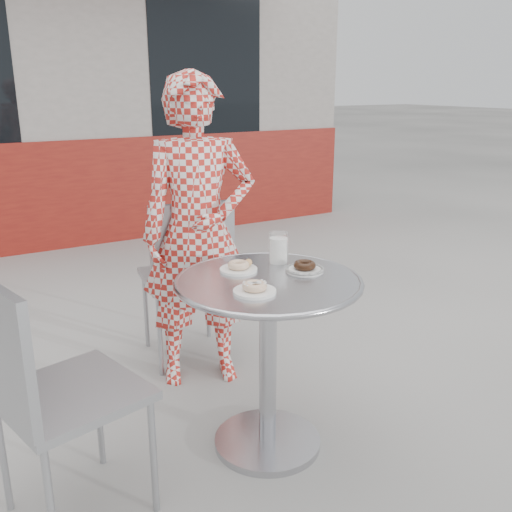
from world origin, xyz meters
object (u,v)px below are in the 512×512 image
bistro_table (268,322)px  chair_far (186,309)px  chair_left (73,443)px  milk_cup (278,249)px  seated_person (199,234)px  plate_near (255,289)px  plate_far (239,267)px  plate_checker (305,268)px

bistro_table → chair_far: 0.99m
chair_left → milk_cup: 1.10m
seated_person → plate_near: seated_person is taller
milk_cup → chair_far: bearing=97.9°
chair_far → milk_cup: (0.11, -0.78, 0.53)m
chair_far → plate_far: (-0.09, -0.80, 0.49)m
chair_far → plate_near: bearing=89.8°
plate_near → milk_cup: size_ratio=1.21×
plate_checker → milk_cup: size_ratio=1.21×
bistro_table → seated_person: 0.73m
chair_left → seated_person: (0.82, 0.70, 0.49)m
bistro_table → seated_person: (0.02, 0.70, 0.21)m
milk_cup → plate_near: bearing=-135.4°
chair_left → chair_far: bearing=-55.8°
milk_cup → plate_checker: bearing=-78.4°
chair_left → plate_far: chair_left is taller
bistro_table → plate_near: (-0.12, -0.11, 0.20)m
chair_left → plate_far: size_ratio=6.02×
plate_far → plate_near: same height
bistro_table → plate_near: 0.26m
plate_far → plate_near: (-0.07, -0.26, 0.00)m
bistro_table → chair_left: size_ratio=0.81×
chair_far → plate_checker: 1.06m
bistro_table → chair_far: (0.04, 0.95, -0.29)m
plate_far → plate_checker: (0.23, -0.14, -0.00)m
chair_left → plate_near: (0.68, -0.10, 0.49)m
chair_left → plate_checker: bearing=-103.6°
plate_near → milk_cup: bearing=44.6°
chair_far → milk_cup: chair_far is taller
plate_checker → chair_left: bearing=-179.3°
milk_cup → plate_far: bearing=-176.5°
milk_cup → chair_left: bearing=-170.2°
chair_left → milk_cup: (0.95, 0.16, 0.53)m
seated_person → plate_far: size_ratio=10.05×
plate_far → milk_cup: size_ratio=1.17×
bistro_table → chair_left: bearing=-179.9°
chair_far → milk_cup: 0.95m
chair_left → seated_person: bearing=-63.8°
chair_left → milk_cup: bearing=-94.5°
bistro_table → chair_far: chair_far is taller
seated_person → plate_checker: bearing=-59.8°
bistro_table → milk_cup: size_ratio=5.73×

